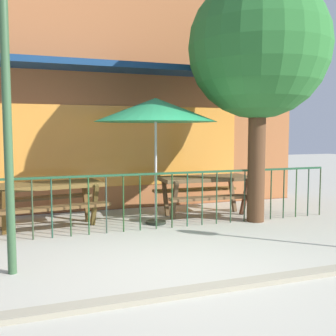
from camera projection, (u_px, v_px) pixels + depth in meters
ground at (185, 267)px, 5.03m from camera, size 40.00×40.00×0.00m
pub_storefront at (110, 72)px, 8.70m from camera, size 8.85×1.35×5.91m
patio_fence_front at (140, 191)px, 6.82m from camera, size 7.46×0.04×0.97m
picnic_table_left at (48, 193)px, 7.02m from camera, size 1.95×1.57×0.79m
picnic_table_right at (205, 185)px, 8.07m from camera, size 1.85×1.43×0.79m
patio_umbrella at (156, 110)px, 7.19m from camera, size 2.17×2.17×2.25m
street_tree at (259, 49)px, 7.30m from camera, size 2.53×2.53×4.42m
street_lamp at (5, 44)px, 4.56m from camera, size 0.28×0.28×4.06m
curb_edge at (214, 290)px, 4.28m from camera, size 12.39×0.20×0.11m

